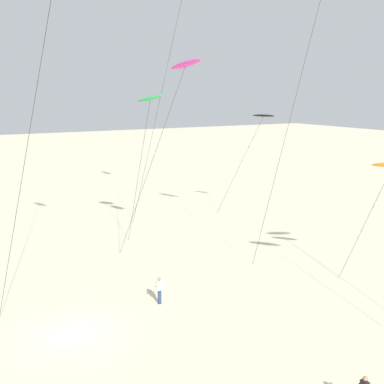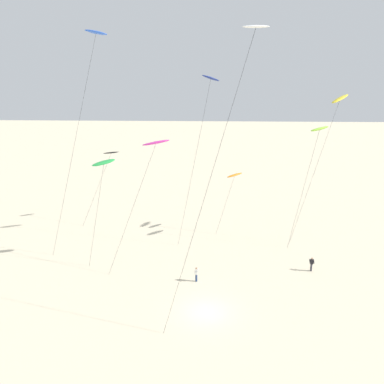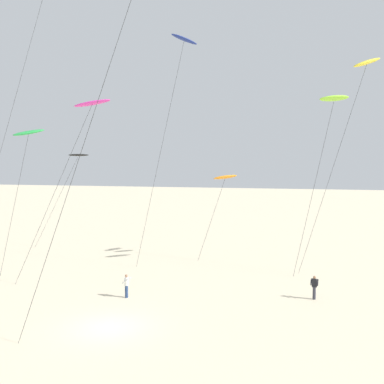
{
  "view_description": "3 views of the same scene",
  "coord_description": "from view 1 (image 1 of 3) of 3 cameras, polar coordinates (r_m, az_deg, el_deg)",
  "views": [
    {
      "loc": [
        22.77,
        -5.65,
        12.44
      ],
      "look_at": [
        -2.25,
        8.37,
        6.38
      ],
      "focal_mm": 43.9,
      "sensor_mm": 36.0,
      "label": 1
    },
    {
      "loc": [
        -0.23,
        -32.06,
        22.41
      ],
      "look_at": [
        -1.67,
        7.68,
        9.45
      ],
      "focal_mm": 36.95,
      "sensor_mm": 36.0,
      "label": 2
    },
    {
      "loc": [
        10.61,
        -23.43,
        9.75
      ],
      "look_at": [
        1.97,
        12.5,
        7.08
      ],
      "focal_mm": 41.54,
      "sensor_mm": 36.0,
      "label": 3
    }
  ],
  "objects": [
    {
      "name": "kite_flyer_nearest",
      "position": [
        28.78,
        -3.98,
        -11.75
      ],
      "size": [
        0.52,
        0.54,
        1.67
      ],
      "color": "navy",
      "rests_on": "ground"
    },
    {
      "name": "kite_black",
      "position": [
        46.33,
        8.61,
        9.0
      ],
      "size": [
        5.37,
        3.3,
        10.49
      ],
      "color": "black",
      "rests_on": "ground"
    },
    {
      "name": "kite_magenta",
      "position": [
        32.39,
        -0.86,
        15.08
      ],
      "size": [
        6.87,
        3.79,
        14.75
      ],
      "color": "#D8339E",
      "rests_on": "ground"
    },
    {
      "name": "kite_green",
      "position": [
        37.56,
        -5.12,
        11.19
      ],
      "size": [
        3.58,
        2.23,
        12.52
      ],
      "color": "green",
      "rests_on": "ground"
    },
    {
      "name": "ground_plane",
      "position": [
        26.55,
        -14.08,
        -16.39
      ],
      "size": [
        260.0,
        260.0,
        0.0
      ],
      "primitive_type": "plane",
      "color": "beige"
    }
  ]
}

